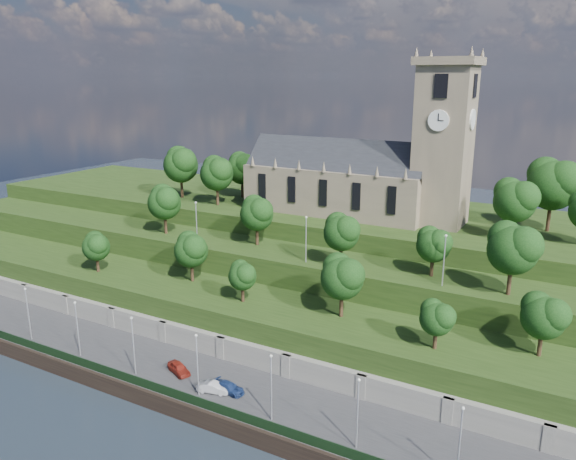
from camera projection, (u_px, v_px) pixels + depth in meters
The scene contains 17 objects.
ground at pixel (200, 426), 63.75m from camera, with size 320.00×320.00×0.00m, color black.
promenade at pixel (230, 393), 68.54m from camera, with size 160.00×12.00×2.00m, color #2D2D30.
quay_wall at pixel (199, 418), 63.41m from camera, with size 160.00×0.50×2.20m, color black.
fence at pixel (202, 403), 63.56m from camera, with size 160.00×0.10×1.20m, color black.
retaining_wall at pixel (256, 361), 73.17m from camera, with size 160.00×2.10×5.00m.
embankment_lower at pixel (279, 333), 77.86m from camera, with size 160.00×12.00×8.00m, color #1E3411.
embankment_upper at pixel (314, 293), 86.60m from camera, with size 160.00×10.00×12.00m, color #1E3411.
hilltop at pixel (365, 249), 103.90m from camera, with size 160.00×32.00×15.00m, color #1E3411.
church at pixel (364, 172), 96.17m from camera, with size 38.60×12.35×27.60m.
trees_lower at pixel (296, 273), 74.81m from camera, with size 70.25×8.78×8.41m.
trees_upper at pixel (328, 224), 81.50m from camera, with size 62.96×8.80×9.26m.
trees_hilltop at pixel (363, 178), 95.39m from camera, with size 78.18×16.94×11.46m.
lamp_posts_promenade at pixel (197, 360), 65.06m from camera, with size 60.36×0.36×7.87m.
lamp_posts_upper at pixel (306, 235), 81.40m from camera, with size 40.36×0.36×6.97m.
car_left at pixel (179, 368), 71.04m from camera, with size 1.61×3.99×1.36m, color maroon.
car_middle at pixel (213, 387), 66.71m from camera, with size 1.37×3.94×1.30m, color #A1A0A5.
car_right at pixel (229, 387), 66.77m from camera, with size 1.68×4.13×1.20m, color navy.
Camera 1 is at (35.78, -43.69, 38.37)m, focal length 35.00 mm.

